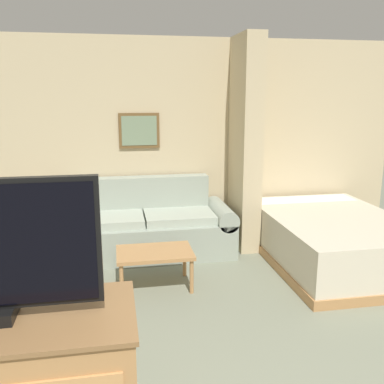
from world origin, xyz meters
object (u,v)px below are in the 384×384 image
object	(u,v)px
coffee_table	(155,255)
table_lamp	(29,193)
couch	(144,228)
bed	(332,238)

from	to	relation	value
coffee_table	table_lamp	size ratio (longest dim) A/B	1.83
couch	coffee_table	xyz separation A→B (m)	(0.04, -0.97, 0.02)
couch	bed	bearing A→B (deg)	-17.66
bed	coffee_table	bearing A→B (deg)	-171.91
coffee_table	couch	bearing A→B (deg)	92.33
couch	coffee_table	size ratio (longest dim) A/B	2.86
coffee_table	bed	size ratio (longest dim) A/B	0.36
table_lamp	coffee_table	bearing A→B (deg)	-34.32
couch	bed	size ratio (longest dim) A/B	1.02
coffee_table	bed	world-z (taller)	bed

